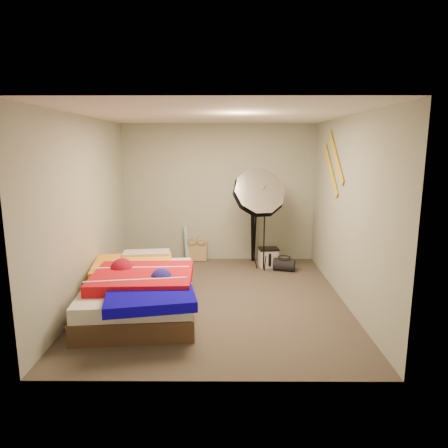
{
  "coord_description": "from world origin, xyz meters",
  "views": [
    {
      "loc": [
        0.13,
        -5.29,
        2.11
      ],
      "look_at": [
        0.1,
        0.6,
        0.95
      ],
      "focal_mm": 32.0,
      "sensor_mm": 36.0,
      "label": 1
    }
  ],
  "objects_px": {
    "wrapping_roll": "(186,244)",
    "camera_case": "(268,258)",
    "photo_umbrella": "(258,194)",
    "camera_tripod": "(253,220)",
    "tote_bag": "(197,251)",
    "bed": "(141,289)",
    "duffel_bag": "(284,265)"
  },
  "relations": [
    {
      "from": "duffel_bag",
      "to": "bed",
      "type": "xyz_separation_m",
      "value": [
        -2.09,
        -1.68,
        0.18
      ]
    },
    {
      "from": "camera_case",
      "to": "bed",
      "type": "bearing_deg",
      "value": -140.67
    },
    {
      "from": "tote_bag",
      "to": "duffel_bag",
      "type": "distance_m",
      "value": 1.66
    },
    {
      "from": "duffel_bag",
      "to": "photo_umbrella",
      "type": "height_order",
      "value": "photo_umbrella"
    },
    {
      "from": "wrapping_roll",
      "to": "camera_case",
      "type": "xyz_separation_m",
      "value": [
        1.48,
        -0.39,
        -0.16
      ]
    },
    {
      "from": "camera_tripod",
      "to": "tote_bag",
      "type": "bearing_deg",
      "value": 178.0
    },
    {
      "from": "wrapping_roll",
      "to": "camera_tripod",
      "type": "height_order",
      "value": "camera_tripod"
    },
    {
      "from": "photo_umbrella",
      "to": "camera_tripod",
      "type": "bearing_deg",
      "value": 92.55
    },
    {
      "from": "photo_umbrella",
      "to": "tote_bag",
      "type": "bearing_deg",
      "value": 148.59
    },
    {
      "from": "wrapping_roll",
      "to": "duffel_bag",
      "type": "distance_m",
      "value": 1.85
    },
    {
      "from": "camera_tripod",
      "to": "bed",
      "type": "bearing_deg",
      "value": -125.2
    },
    {
      "from": "camera_case",
      "to": "duffel_bag",
      "type": "relative_size",
      "value": 0.88
    },
    {
      "from": "tote_bag",
      "to": "camera_tripod",
      "type": "height_order",
      "value": "camera_tripod"
    },
    {
      "from": "bed",
      "to": "photo_umbrella",
      "type": "distance_m",
      "value": 2.54
    },
    {
      "from": "tote_bag",
      "to": "duffel_bag",
      "type": "relative_size",
      "value": 1.01
    },
    {
      "from": "tote_bag",
      "to": "wrapping_roll",
      "type": "height_order",
      "value": "wrapping_roll"
    },
    {
      "from": "camera_case",
      "to": "photo_umbrella",
      "type": "height_order",
      "value": "photo_umbrella"
    },
    {
      "from": "camera_case",
      "to": "duffel_bag",
      "type": "height_order",
      "value": "camera_case"
    },
    {
      "from": "bed",
      "to": "photo_umbrella",
      "type": "xyz_separation_m",
      "value": [
        1.63,
        1.65,
        1.04
      ]
    },
    {
      "from": "wrapping_roll",
      "to": "duffel_bag",
      "type": "relative_size",
      "value": 1.8
    },
    {
      "from": "tote_bag",
      "to": "wrapping_roll",
      "type": "bearing_deg",
      "value": -176.1
    },
    {
      "from": "tote_bag",
      "to": "bed",
      "type": "bearing_deg",
      "value": -99.8
    },
    {
      "from": "bed",
      "to": "photo_umbrella",
      "type": "relative_size",
      "value": 1.19
    },
    {
      "from": "camera_case",
      "to": "camera_tripod",
      "type": "relative_size",
      "value": 0.23
    },
    {
      "from": "camera_case",
      "to": "bed",
      "type": "distance_m",
      "value": 2.66
    },
    {
      "from": "wrapping_roll",
      "to": "photo_umbrella",
      "type": "relative_size",
      "value": 0.35
    },
    {
      "from": "photo_umbrella",
      "to": "wrapping_roll",
      "type": "bearing_deg",
      "value": 152.77
    },
    {
      "from": "bed",
      "to": "duffel_bag",
      "type": "bearing_deg",
      "value": 38.75
    },
    {
      "from": "photo_umbrella",
      "to": "camera_tripod",
      "type": "relative_size",
      "value": 1.38
    },
    {
      "from": "wrapping_roll",
      "to": "camera_case",
      "type": "relative_size",
      "value": 2.05
    },
    {
      "from": "bed",
      "to": "photo_umbrella",
      "type": "height_order",
      "value": "photo_umbrella"
    },
    {
      "from": "bed",
      "to": "tote_bag",
      "type": "bearing_deg",
      "value": 76.31
    }
  ]
}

